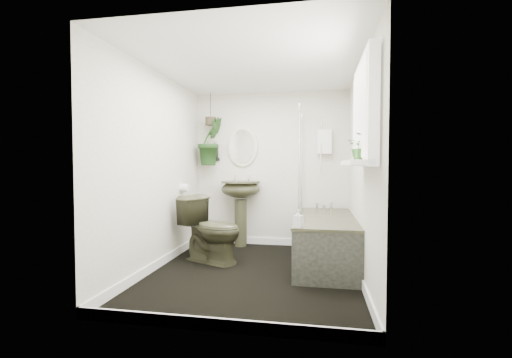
# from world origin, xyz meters

# --- Properties ---
(floor) EXTENTS (2.30, 2.80, 0.02)m
(floor) POSITION_xyz_m (0.00, 0.00, -0.01)
(floor) COLOR black
(floor) RESTS_ON ground
(ceiling) EXTENTS (2.30, 2.80, 0.02)m
(ceiling) POSITION_xyz_m (0.00, 0.00, 2.31)
(ceiling) COLOR white
(ceiling) RESTS_ON ground
(wall_back) EXTENTS (2.30, 0.02, 2.30)m
(wall_back) POSITION_xyz_m (0.00, 1.41, 1.15)
(wall_back) COLOR silver
(wall_back) RESTS_ON ground
(wall_front) EXTENTS (2.30, 0.02, 2.30)m
(wall_front) POSITION_xyz_m (0.00, -1.41, 1.15)
(wall_front) COLOR silver
(wall_front) RESTS_ON ground
(wall_left) EXTENTS (0.02, 2.80, 2.30)m
(wall_left) POSITION_xyz_m (-1.16, 0.00, 1.15)
(wall_left) COLOR silver
(wall_left) RESTS_ON ground
(wall_right) EXTENTS (0.02, 2.80, 2.30)m
(wall_right) POSITION_xyz_m (1.16, 0.00, 1.15)
(wall_right) COLOR silver
(wall_right) RESTS_ON ground
(skirting) EXTENTS (2.30, 2.80, 0.10)m
(skirting) POSITION_xyz_m (0.00, 0.00, 0.05)
(skirting) COLOR white
(skirting) RESTS_ON floor
(bathtub) EXTENTS (0.72, 1.72, 0.58)m
(bathtub) POSITION_xyz_m (0.80, 0.50, 0.29)
(bathtub) COLOR #323320
(bathtub) RESTS_ON floor
(bath_screen) EXTENTS (0.04, 0.72, 1.40)m
(bath_screen) POSITION_xyz_m (0.47, 0.99, 1.28)
(bath_screen) COLOR silver
(bath_screen) RESTS_ON bathtub
(shower_box) EXTENTS (0.20, 0.10, 0.35)m
(shower_box) POSITION_xyz_m (0.80, 1.34, 1.55)
(shower_box) COLOR white
(shower_box) RESTS_ON wall_back
(oval_mirror) EXTENTS (0.46, 0.03, 0.62)m
(oval_mirror) POSITION_xyz_m (-0.42, 1.37, 1.50)
(oval_mirror) COLOR beige
(oval_mirror) RESTS_ON wall_back
(wall_sconce) EXTENTS (0.04, 0.04, 0.22)m
(wall_sconce) POSITION_xyz_m (-0.82, 1.36, 1.40)
(wall_sconce) COLOR black
(wall_sconce) RESTS_ON wall_back
(toilet_roll_holder) EXTENTS (0.11, 0.11, 0.11)m
(toilet_roll_holder) POSITION_xyz_m (-1.10, 0.70, 0.90)
(toilet_roll_holder) COLOR white
(toilet_roll_holder) RESTS_ON wall_left
(window_recess) EXTENTS (0.08, 1.00, 0.90)m
(window_recess) POSITION_xyz_m (1.09, -0.70, 1.65)
(window_recess) COLOR white
(window_recess) RESTS_ON wall_right
(window_sill) EXTENTS (0.18, 1.00, 0.04)m
(window_sill) POSITION_xyz_m (1.02, -0.70, 1.23)
(window_sill) COLOR white
(window_sill) RESTS_ON wall_right
(window_blinds) EXTENTS (0.01, 0.86, 0.76)m
(window_blinds) POSITION_xyz_m (1.04, -0.70, 1.65)
(window_blinds) COLOR white
(window_blinds) RESTS_ON wall_right
(toilet) EXTENTS (0.92, 0.74, 0.82)m
(toilet) POSITION_xyz_m (-0.60, 0.35, 0.41)
(toilet) COLOR #323320
(toilet) RESTS_ON floor
(pedestal_sink) EXTENTS (0.62, 0.54, 0.98)m
(pedestal_sink) POSITION_xyz_m (-0.42, 1.23, 0.49)
(pedestal_sink) COLOR #323320
(pedestal_sink) RESTS_ON floor
(sill_plant) EXTENTS (0.24, 0.23, 0.22)m
(sill_plant) POSITION_xyz_m (1.04, -0.86, 1.36)
(sill_plant) COLOR black
(sill_plant) RESTS_ON window_sill
(hanging_plant) EXTENTS (0.50, 0.51, 0.73)m
(hanging_plant) POSITION_xyz_m (-0.89, 1.25, 1.57)
(hanging_plant) COLOR black
(hanging_plant) RESTS_ON ceiling
(soap_bottle) EXTENTS (0.11, 0.11, 0.18)m
(soap_bottle) POSITION_xyz_m (0.51, -0.29, 0.67)
(soap_bottle) COLOR black
(soap_bottle) RESTS_ON bathtub
(hanging_pot) EXTENTS (0.16, 0.16, 0.12)m
(hanging_pot) POSITION_xyz_m (-0.89, 1.25, 1.87)
(hanging_pot) COLOR #382F1F
(hanging_pot) RESTS_ON ceiling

